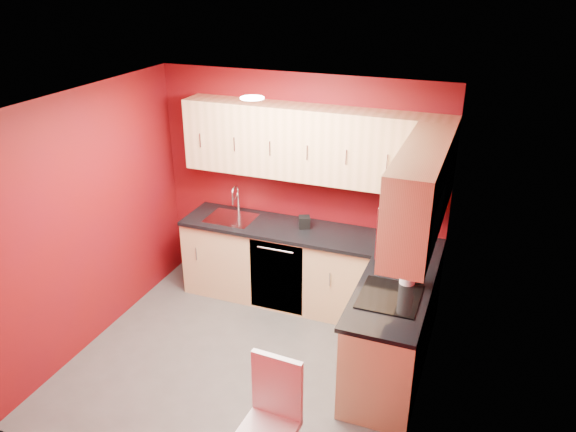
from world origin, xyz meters
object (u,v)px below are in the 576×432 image
Objects in this scene: microwave at (411,219)px; sink at (232,215)px; paper_towel at (408,268)px; napkin_holder at (304,222)px; dining_chair at (267,426)px; coffee_maker at (397,227)px.

sink is at bearing 154.40° from microwave.
sink is 2.21m from paper_towel.
napkin_holder reaches higher than dining_chair.
coffee_maker is at bearing 2.70° from sink.
microwave is at bearing -86.75° from paper_towel.
paper_towel reaches higher than napkin_holder.
napkin_holder is (-1.25, 1.05, -0.69)m from microwave.
coffee_maker is 2.38× the size of napkin_holder.
dining_chair is at bearing -117.63° from microwave.
sink is 4.12× the size of napkin_holder.
dining_chair is (-0.69, -1.33, -1.17)m from microwave.
sink reaches higher than dining_chair.
sink is (-2.09, 1.00, -0.72)m from microwave.
sink is 0.54× the size of dining_chair.
napkin_holder is (-0.97, -0.04, -0.09)m from coffee_maker.
paper_towel reaches higher than coffee_maker.
napkin_holder is at bearing 140.05° from microwave.
paper_towel is at bearing -19.57° from sink.
coffee_maker is at bearing 2.44° from napkin_holder.
sink reaches higher than coffee_maker.
coffee_maker is at bearing 83.37° from dining_chair.
paper_towel is (-0.02, 0.26, -0.59)m from microwave.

